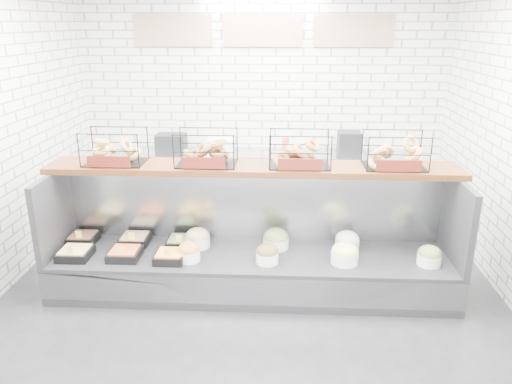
{
  "coord_description": "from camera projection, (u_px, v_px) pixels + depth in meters",
  "views": [
    {
      "loc": [
        0.28,
        -4.23,
        2.61
      ],
      "look_at": [
        0.04,
        0.45,
        1.0
      ],
      "focal_mm": 35.0,
      "sensor_mm": 36.0,
      "label": 1
    }
  ],
  "objects": [
    {
      "name": "ground",
      "position": [
        250.0,
        304.0,
        4.86
      ],
      "size": [
        5.5,
        5.5,
        0.0
      ],
      "primitive_type": "plane",
      "color": "black",
      "rests_on": "ground"
    },
    {
      "name": "room_shell",
      "position": [
        253.0,
        82.0,
        4.76
      ],
      "size": [
        5.02,
        5.51,
        3.01
      ],
      "color": "white",
      "rests_on": "ground"
    },
    {
      "name": "display_case",
      "position": [
        251.0,
        258.0,
        5.08
      ],
      "size": [
        4.0,
        0.9,
        1.2
      ],
      "color": "black",
      "rests_on": "ground"
    },
    {
      "name": "bagel_shelf",
      "position": [
        254.0,
        154.0,
        4.9
      ],
      "size": [
        4.1,
        0.5,
        0.4
      ],
      "color": "#3C1C0D",
      "rests_on": "display_case"
    },
    {
      "name": "prep_counter",
      "position": [
        261.0,
        182.0,
        7.0
      ],
      "size": [
        4.0,
        0.6,
        1.2
      ],
      "color": "#93969B",
      "rests_on": "ground"
    }
  ]
}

